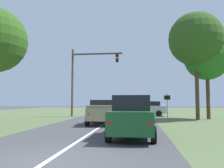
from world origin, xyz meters
TOP-DOWN VIEW (x-y plane):
  - ground_plane at (0.00, 10.15)m, footprint 120.00×120.00m
  - red_suv_near at (2.33, 4.75)m, footprint 2.17×4.67m
  - pickup_truck_lead at (-0.05, 10.87)m, footprint 2.51×4.96m
  - traffic_light at (-3.57, 18.98)m, footprint 5.90×0.40m
  - keep_moving_sign at (5.06, 13.62)m, footprint 0.60×0.09m
  - oak_tree_right at (9.37, 16.84)m, footprint 4.41×4.41m
  - crossing_suv_far at (3.51, 20.87)m, footprint 4.49×2.06m
  - extra_tree_1 at (8.13, 15.91)m, footprint 5.17×5.17m

SIDE VIEW (x-z plane):
  - ground_plane at x=0.00m, z-range 0.00..0.00m
  - crossing_suv_far at x=3.51m, z-range 0.05..1.78m
  - pickup_truck_lead at x=-0.05m, z-range 0.04..1.88m
  - red_suv_near at x=2.33m, z-range 0.04..2.06m
  - keep_moving_sign at x=5.06m, z-range 0.34..2.75m
  - traffic_light at x=-3.57m, z-range 1.12..8.90m
  - oak_tree_right at x=9.37m, z-range 1.90..10.16m
  - extra_tree_1 at x=8.13m, z-range 2.55..12.86m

